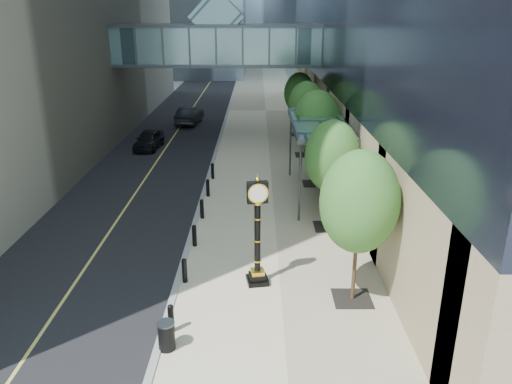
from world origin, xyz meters
TOP-DOWN VIEW (x-y plane):
  - ground at (0.00, 0.00)m, footprint 320.00×320.00m
  - road at (-7.00, 40.00)m, footprint 8.00×180.00m
  - sidewalk at (1.00, 40.00)m, footprint 8.00×180.00m
  - curb at (-3.00, 40.00)m, footprint 0.25×180.00m
  - skywalk at (-3.00, 28.00)m, footprint 17.00×4.20m
  - entrance_canopy at (3.48, 14.00)m, footprint 3.00×8.00m
  - bollard_row at (-2.70, 9.00)m, footprint 0.20×16.20m
  - street_trees at (3.60, 15.44)m, footprint 2.78×28.64m
  - street_clock at (0.12, 4.18)m, footprint 0.94×0.94m
  - trash_bin at (-2.70, 0.11)m, footprint 0.68×0.68m
  - pedestrian at (3.97, 12.95)m, footprint 0.66×0.48m
  - car_near at (-8.24, 24.50)m, footprint 1.98×4.23m
  - car_far at (-6.26, 33.54)m, footprint 2.23×5.02m

SIDE VIEW (x-z plane):
  - ground at x=0.00m, z-range 0.00..0.00m
  - road at x=-7.00m, z-range 0.00..0.02m
  - sidewalk at x=1.00m, z-range 0.00..0.06m
  - curb at x=-3.00m, z-range 0.00..0.07m
  - bollard_row at x=-2.70m, z-range 0.06..0.96m
  - trash_bin at x=-2.70m, z-range 0.06..0.96m
  - car_near at x=-8.24m, z-range 0.02..1.42m
  - car_far at x=-6.26m, z-range 0.02..1.62m
  - pedestrian at x=3.97m, z-range 0.06..1.73m
  - street_clock at x=0.12m, z-range -0.23..4.09m
  - street_trees at x=3.60m, z-range 0.89..6.60m
  - entrance_canopy at x=3.48m, z-range 2.00..6.38m
  - skywalk at x=-3.00m, z-range 4.81..10.61m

